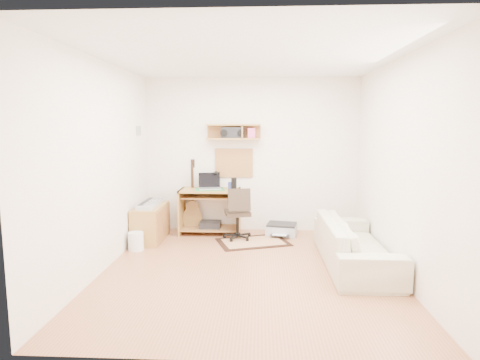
{
  "coord_description": "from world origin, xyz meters",
  "views": [
    {
      "loc": [
        0.15,
        -4.88,
        1.79
      ],
      "look_at": [
        -0.15,
        1.05,
        1.0
      ],
      "focal_mm": 30.25,
      "sensor_mm": 36.0,
      "label": 1
    }
  ],
  "objects_px": {
    "sofa": "(355,236)",
    "cabinet": "(151,223)",
    "printer": "(282,230)",
    "task_chair": "(238,213)",
    "desk": "(210,211)"
  },
  "relations": [
    {
      "from": "cabinet",
      "to": "printer",
      "type": "xyz_separation_m",
      "value": [
        2.09,
        0.39,
        -0.19
      ]
    },
    {
      "from": "task_chair",
      "to": "desk",
      "type": "bearing_deg",
      "value": 133.54
    },
    {
      "from": "printer",
      "to": "task_chair",
      "type": "bearing_deg",
      "value": -147.52
    },
    {
      "from": "desk",
      "to": "printer",
      "type": "height_order",
      "value": "desk"
    },
    {
      "from": "printer",
      "to": "sofa",
      "type": "height_order",
      "value": "sofa"
    },
    {
      "from": "sofa",
      "to": "cabinet",
      "type": "bearing_deg",
      "value": 71.02
    },
    {
      "from": "desk",
      "to": "task_chair",
      "type": "xyz_separation_m",
      "value": [
        0.48,
        -0.33,
        0.05
      ]
    },
    {
      "from": "desk",
      "to": "task_chair",
      "type": "relative_size",
      "value": 1.17
    },
    {
      "from": "desk",
      "to": "sofa",
      "type": "distance_m",
      "value": 2.53
    },
    {
      "from": "desk",
      "to": "sofa",
      "type": "relative_size",
      "value": 0.5
    },
    {
      "from": "task_chair",
      "to": "cabinet",
      "type": "height_order",
      "value": "task_chair"
    },
    {
      "from": "desk",
      "to": "sofa",
      "type": "bearing_deg",
      "value": -35.19
    },
    {
      "from": "cabinet",
      "to": "printer",
      "type": "distance_m",
      "value": 2.14
    },
    {
      "from": "printer",
      "to": "sofa",
      "type": "distance_m",
      "value": 1.69
    },
    {
      "from": "task_chair",
      "to": "sofa",
      "type": "relative_size",
      "value": 0.43
    }
  ]
}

